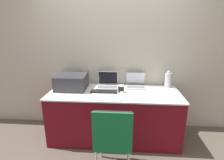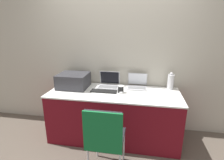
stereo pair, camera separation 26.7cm
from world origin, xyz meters
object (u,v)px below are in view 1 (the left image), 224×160
laptop_right (136,84)px  mouse (122,92)px  laptop_left (108,84)px  chair (113,135)px  coffee_cup (121,89)px  external_keyboard (104,92)px  metal_pitcher (168,80)px  printer (72,81)px

laptop_right → mouse: size_ratio=4.71×
laptop_left → chair: bearing=-81.3°
mouse → coffee_cup: bearing=113.6°
laptop_left → chair: (0.16, -1.06, -0.26)m
external_keyboard → laptop_left: bearing=83.1°
metal_pitcher → chair: bearing=-126.8°
coffee_cup → metal_pitcher: (0.76, 0.29, 0.07)m
laptop_left → mouse: (0.25, -0.27, -0.04)m
laptop_right → coffee_cup: bearing=-131.5°
metal_pitcher → laptop_right: bearing=-177.7°
coffee_cup → chair: size_ratio=0.12×
external_keyboard → chair: chair is taller
mouse → chair: bearing=-96.2°
printer → coffee_cup: printer is taller
printer → chair: (0.73, -0.92, -0.33)m
printer → coffee_cup: (0.80, -0.10, -0.07)m
mouse → external_keyboard: bearing=176.3°
coffee_cup → mouse: 0.06m
printer → laptop_left: laptop_left is taller
laptop_left → mouse: bearing=-47.6°
mouse → metal_pitcher: bearing=23.6°
laptop_left → external_keyboard: laptop_left is taller
laptop_left → external_keyboard: bearing=-96.9°
external_keyboard → coffee_cup: size_ratio=3.69×
printer → metal_pitcher: (1.56, 0.19, 0.00)m
printer → chair: 1.22m
coffee_cup → chair: chair is taller
laptop_right → external_keyboard: size_ratio=0.79×
laptop_left → metal_pitcher: 1.00m
metal_pitcher → coffee_cup: bearing=-159.3°
external_keyboard → metal_pitcher: 1.08m
printer → laptop_left: (0.57, 0.13, -0.07)m
external_keyboard → metal_pitcher: size_ratio=1.44×
coffee_cup → laptop_right: bearing=48.5°
chair → metal_pitcher: bearing=53.2°
laptop_right → chair: laptop_right is taller
laptop_left → coffee_cup: bearing=-45.2°
chair → external_keyboard: bearing=103.4°
mouse → printer: bearing=170.5°
laptop_right → chair: bearing=-105.7°
laptop_left → laptop_right: size_ratio=1.09×
mouse → chair: 0.82m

